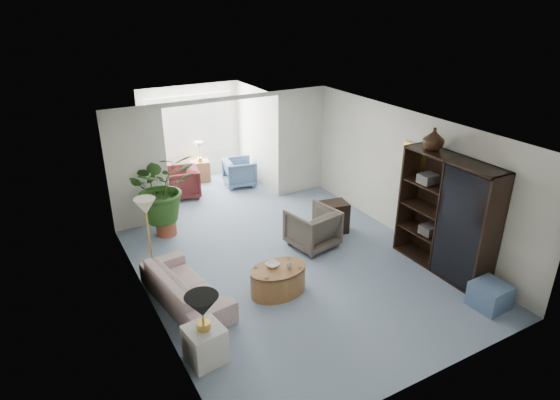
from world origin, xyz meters
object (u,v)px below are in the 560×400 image
coffee_table (278,280)px  sunroom_chair_maroon (182,183)px  entertainment_cabinet (446,215)px  cabinet_urn (434,139)px  table_lamp (202,306)px  coffee_bowl (272,265)px  coffee_cup (289,266)px  end_table (205,344)px  floor_lamp (145,206)px  sofa (186,287)px  wingback_chair (313,228)px  framed_picture (415,157)px  plant_pot (166,227)px  side_table_dark (334,217)px  sunroom_chair_blue (240,172)px  sunroom_table (201,171)px  ottoman (490,295)px

coffee_table → sunroom_chair_maroon: 4.53m
entertainment_cabinet → cabinet_urn: 1.31m
table_lamp → cabinet_urn: cabinet_urn is taller
coffee_bowl → coffee_cup: bearing=-45.0°
end_table → floor_lamp: size_ratio=1.42×
coffee_bowl → coffee_cup: 0.28m
sofa → entertainment_cabinet: entertainment_cabinet is taller
coffee_bowl → wingback_chair: size_ratio=0.25×
framed_picture → floor_lamp: (-4.69, 1.26, -0.45)m
sofa → plant_pot: sofa is taller
sunroom_chair_maroon → end_table: bearing=-5.2°
table_lamp → cabinet_urn: size_ratio=1.17×
sofa → wingback_chair: wingback_chair is taller
coffee_bowl → entertainment_cabinet: bearing=-16.0°
wingback_chair → side_table_dark: 0.76m
floor_lamp → entertainment_cabinet: size_ratio=0.18×
table_lamp → sunroom_chair_blue: bearing=61.0°
entertainment_cabinet → sunroom_table: (-2.19, 6.00, -0.75)m
table_lamp → floor_lamp: 2.52m
entertainment_cabinet → ottoman: 1.47m
end_table → floor_lamp: floor_lamp is taller
sunroom_table → floor_lamp: bearing=-121.7°
sofa → table_lamp: size_ratio=4.32×
table_lamp → floor_lamp: (-0.02, 2.49, 0.39)m
coffee_table → cabinet_urn: (2.85, -0.23, 2.00)m
entertainment_cabinet → cabinet_urn: size_ratio=5.43×
entertainment_cabinet → sunroom_table: size_ratio=3.82×
sofa → entertainment_cabinet: size_ratio=0.93×
sunroom_chair_maroon → wingback_chair: bearing=31.9°
table_lamp → side_table_dark: bearing=31.4°
end_table → sunroom_chair_maroon: (1.50, 5.41, 0.10)m
sunroom_chair_blue → framed_picture: bearing=-148.0°
entertainment_cabinet → plant_pot: entertainment_cabinet is taller
entertainment_cabinet → ottoman: entertainment_cabinet is taller
table_lamp → sunroom_table: (2.25, 6.16, -0.60)m
floor_lamp → coffee_table: floor_lamp is taller
framed_picture → wingback_chair: bearing=159.4°
ottoman → sunroom_chair_maroon: (-2.74, 6.45, 0.16)m
end_table → plant_pot: (0.60, 3.74, -0.10)m
end_table → wingback_chair: 3.46m
wingback_chair → sunroom_chair_blue: (0.11, 3.51, -0.04)m
floor_lamp → sunroom_table: floor_lamp is taller
ottoman → plant_pot: size_ratio=1.25×
table_lamp → entertainment_cabinet: bearing=2.0°
end_table → plant_pot: bearing=80.8°
entertainment_cabinet → sunroom_chair_blue: (-1.44, 5.25, -0.68)m
plant_pot → sunroom_chair_maroon: 1.91m
cabinet_urn → sunroom_chair_blue: 5.31m
wingback_chair → plant_pot: bearing=-48.8°
ottoman → coffee_table: bearing=144.0°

